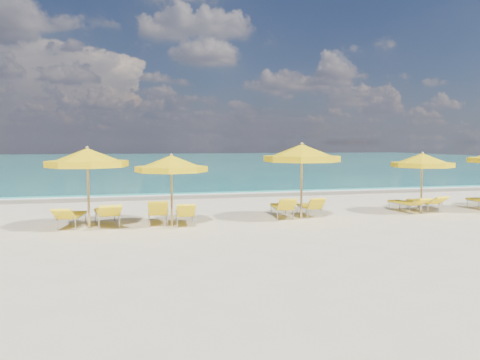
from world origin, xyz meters
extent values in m
plane|color=beige|center=(0.00, 0.00, 0.00)|extent=(120.00, 120.00, 0.00)
cube|color=#167E74|center=(0.00, 48.00, 0.00)|extent=(120.00, 80.00, 0.30)
cube|color=tan|center=(0.00, 7.40, 0.00)|extent=(120.00, 2.60, 0.01)
cube|color=white|center=(0.00, 8.20, 0.00)|extent=(120.00, 1.20, 0.03)
cube|color=white|center=(-6.00, 17.00, 0.00)|extent=(14.00, 0.36, 0.05)
cube|color=white|center=(8.00, 24.00, 0.00)|extent=(18.00, 0.30, 0.05)
cylinder|color=tan|center=(-5.03, -0.23, 1.16)|extent=(0.07, 0.07, 2.32)
cone|color=yellow|center=(-5.03, -0.23, 2.13)|extent=(2.75, 2.75, 0.46)
cylinder|color=yellow|center=(-5.03, -0.23, 1.91)|extent=(2.77, 2.77, 0.19)
sphere|color=tan|center=(-5.03, -0.23, 2.37)|extent=(0.10, 0.10, 0.10)
cylinder|color=tan|center=(-2.62, -0.52, 1.06)|extent=(0.07, 0.07, 2.11)
cone|color=yellow|center=(-2.62, -0.52, 1.94)|extent=(2.48, 2.48, 0.42)
cylinder|color=yellow|center=(-2.62, -0.52, 1.74)|extent=(2.50, 2.50, 0.17)
sphere|color=tan|center=(-2.62, -0.52, 2.16)|extent=(0.09, 0.09, 0.09)
cylinder|color=tan|center=(1.67, -0.19, 1.21)|extent=(0.08, 0.08, 2.43)
cone|color=yellow|center=(1.67, -0.19, 2.24)|extent=(3.23, 3.23, 0.49)
cylinder|color=yellow|center=(1.67, -0.19, 2.00)|extent=(3.26, 3.26, 0.19)
sphere|color=tan|center=(1.67, -0.19, 2.48)|extent=(0.11, 0.11, 0.11)
cylinder|color=tan|center=(6.38, 0.09, 1.05)|extent=(0.07, 0.07, 2.11)
cone|color=yellow|center=(6.38, 0.09, 1.94)|extent=(2.45, 2.45, 0.42)
cylinder|color=yellow|center=(6.38, 0.09, 1.73)|extent=(2.47, 2.47, 0.17)
sphere|color=tan|center=(6.38, 0.09, 2.16)|extent=(0.09, 0.09, 0.09)
cube|color=yellow|center=(-5.54, 0.18, 0.35)|extent=(0.75, 1.30, 0.08)
cube|color=yellow|center=(-5.68, -0.66, 0.51)|extent=(0.63, 0.61, 0.37)
cube|color=yellow|center=(-4.54, 0.25, 0.41)|extent=(0.81, 1.48, 0.09)
cube|color=yellow|center=(-4.41, -0.73, 0.57)|extent=(0.71, 0.70, 0.40)
cube|color=yellow|center=(-2.99, 0.17, 0.38)|extent=(0.66, 1.35, 0.08)
cube|color=yellow|center=(-3.04, -0.71, 0.59)|extent=(0.61, 0.54, 0.48)
cube|color=yellow|center=(-2.18, -0.17, 0.35)|extent=(0.65, 1.27, 0.08)
cube|color=yellow|center=(-2.25, -1.00, 0.54)|extent=(0.59, 0.53, 0.43)
cube|color=yellow|center=(1.17, 0.33, 0.36)|extent=(0.72, 1.32, 0.08)
cube|color=yellow|center=(1.06, -0.52, 0.55)|extent=(0.62, 0.58, 0.43)
cube|color=yellow|center=(2.18, 0.45, 0.33)|extent=(0.56, 1.17, 0.07)
cube|color=yellow|center=(2.15, -0.32, 0.52)|extent=(0.53, 0.46, 0.42)
cube|color=yellow|center=(5.94, 0.49, 0.34)|extent=(0.69, 1.24, 0.07)
cube|color=yellow|center=(6.06, -0.33, 0.46)|extent=(0.59, 0.60, 0.30)
cube|color=yellow|center=(6.79, 0.60, 0.34)|extent=(0.62, 1.22, 0.07)
cube|color=yellow|center=(6.86, -0.23, 0.48)|extent=(0.57, 0.56, 0.33)
camera|label=1|loc=(-3.96, -14.58, 2.53)|focal=35.00mm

